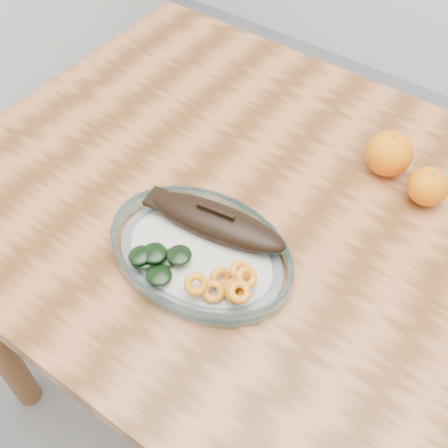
# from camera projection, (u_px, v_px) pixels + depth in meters

# --- Properties ---
(ground) EXTENTS (3.00, 3.00, 0.00)m
(ground) POSITION_uv_depth(u_px,v_px,m) (273.00, 409.00, 1.45)
(ground) COLOR slate
(ground) RESTS_ON ground
(dining_table) EXTENTS (1.20, 0.80, 0.75)m
(dining_table) POSITION_uv_depth(u_px,v_px,m) (299.00, 264.00, 0.95)
(dining_table) COLOR #5A3315
(dining_table) RESTS_ON ground
(plated_meal) EXTENTS (0.54, 0.54, 0.08)m
(plated_meal) POSITION_uv_depth(u_px,v_px,m) (201.00, 250.00, 0.82)
(plated_meal) COLOR white
(plated_meal) RESTS_ON dining_table
(orange_left) EXTENTS (0.08, 0.08, 0.08)m
(orange_left) POSITION_uv_depth(u_px,v_px,m) (389.00, 154.00, 0.92)
(orange_left) COLOR #E16304
(orange_left) RESTS_ON dining_table
(orange_right) EXTENTS (0.06, 0.06, 0.06)m
(orange_right) POSITION_uv_depth(u_px,v_px,m) (428.00, 187.00, 0.88)
(orange_right) COLOR #E16304
(orange_right) RESTS_ON dining_table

